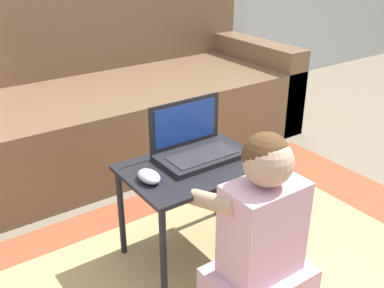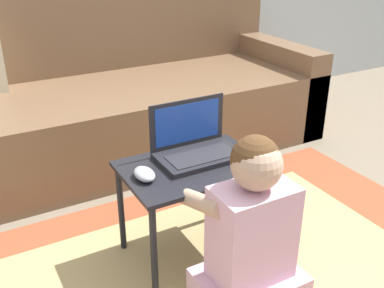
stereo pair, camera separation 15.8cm
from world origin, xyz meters
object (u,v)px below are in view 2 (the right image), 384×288
at_px(laptop_desk, 193,178).
at_px(laptop, 195,148).
at_px(couch, 117,99).
at_px(computer_mouse, 144,174).
at_px(person_seated, 250,241).

relative_size(laptop_desk, laptop, 1.65).
bearing_deg(laptop, laptop_desk, -126.51).
distance_m(laptop_desk, laptop, 0.11).
bearing_deg(couch, computer_mouse, -105.31).
height_order(computer_mouse, person_seated, person_seated).
xyz_separation_m(couch, laptop_desk, (-0.11, -1.11, 0.05)).
height_order(laptop_desk, computer_mouse, computer_mouse).
relative_size(couch, laptop_desk, 4.36).
relative_size(computer_mouse, person_seated, 0.16).
bearing_deg(computer_mouse, person_seated, -58.41).
relative_size(couch, laptop, 7.17).
bearing_deg(laptop_desk, laptop, 53.49).
distance_m(laptop, person_seated, 0.43).
xyz_separation_m(laptop, person_seated, (-0.03, -0.40, -0.15)).
bearing_deg(laptop, computer_mouse, -165.35).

